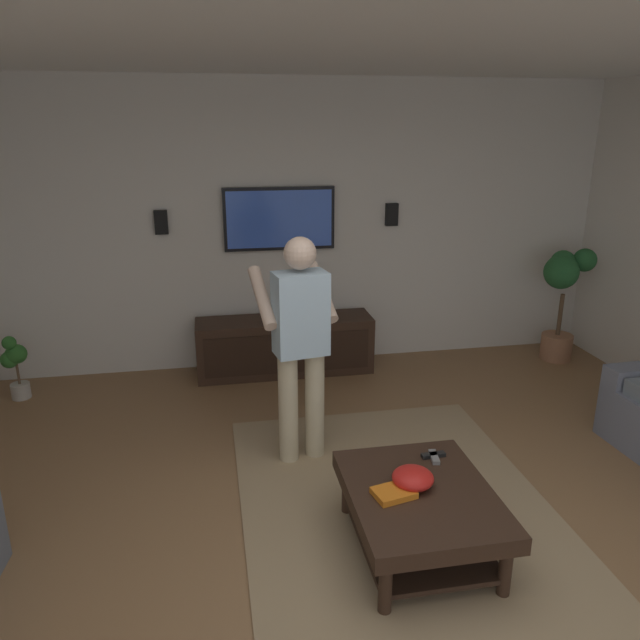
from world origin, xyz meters
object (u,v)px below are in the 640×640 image
coffee_table (420,506)px  person_standing (300,337)px  potted_plant_tall (563,291)px  wall_speaker_right (161,222)px  bowl (413,478)px  vase_round (286,309)px  tv (279,219)px  media_console (285,346)px  wall_speaker_left (392,215)px  remote_grey (434,457)px  book (394,493)px  remote_white (393,491)px  potted_plant_short (15,363)px  remote_black (433,455)px

coffee_table → person_standing: size_ratio=0.61×
potted_plant_tall → wall_speaker_right: wall_speaker_right is taller
bowl → vase_round: (2.70, 0.36, 0.21)m
tv → media_console: bearing=0.0°
media_console → wall_speaker_left: wall_speaker_left is taller
coffee_table → remote_grey: 0.37m
book → wall_speaker_right: 3.49m
media_console → vase_round: 0.39m
remote_white → remote_grey: same height
media_console → remote_grey: size_ratio=11.33×
potted_plant_tall → book: potted_plant_tall is taller
person_standing → wall_speaker_right: size_ratio=7.45×
tv → book: tv is taller
media_console → remote_white: media_console is taller
person_standing → media_console: bearing=-12.9°
person_standing → potted_plant_tall: 3.22m
remote_grey → book: book is taller
remote_grey → book: (-0.32, 0.36, 0.01)m
media_console → bowl: bearing=7.9°
wall_speaker_right → remote_white: bearing=-155.8°
remote_grey → coffee_table: bearing=-23.2°
remote_grey → bowl: bearing=-31.9°
vase_round → wall_speaker_right: 1.41m
potted_plant_short → vase_round: vase_round is taller
book → vase_round: vase_round is taller
book → wall_speaker_right: bearing=-78.9°
book → wall_speaker_left: size_ratio=1.00×
vase_round → wall_speaker_left: (0.27, -1.10, 0.83)m
potted_plant_short → remote_grey: 3.78m
coffee_table → media_console: size_ratio=0.59×
media_console → tv: 1.23m
coffee_table → media_console: 2.79m
remote_grey → wall_speaker_right: 3.38m
wall_speaker_left → wall_speaker_right: 2.22m
remote_black → bowl: bearing=-133.0°
potted_plant_short → remote_black: (-2.26, -3.02, 0.07)m
potted_plant_tall → potted_plant_short: 5.23m
person_standing → vase_round: person_standing is taller
potted_plant_tall → book: bearing=135.3°
potted_plant_short → book: (-2.60, -2.66, 0.07)m
potted_plant_short → wall_speaker_left: (0.44, -3.53, 1.15)m
remote_grey → wall_speaker_left: size_ratio=0.68×
remote_white → remote_black: bearing=29.0°
potted_plant_short → remote_black: 3.77m
potted_plant_tall → remote_black: size_ratio=7.83×
remote_black → wall_speaker_left: 2.94m
remote_white → remote_grey: 0.46m
person_standing → potted_plant_tall: size_ratio=1.40×
remote_grey → potted_plant_short: bearing=-117.7°
bowl → remote_black: size_ratio=1.58×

